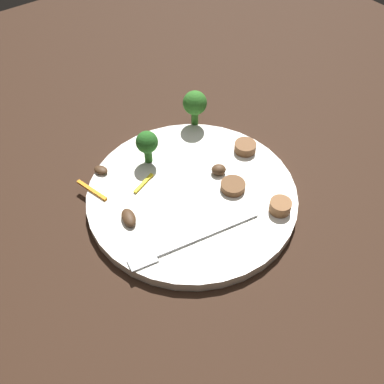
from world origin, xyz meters
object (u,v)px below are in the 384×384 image
Objects in this scene: sausage_slice_0 at (245,147)px; pepper_strip_1 at (144,183)px; mushroom_2 at (101,170)px; broccoli_floret_0 at (195,104)px; sausage_slice_1 at (233,186)px; broccoli_floret_1 at (147,143)px; pepper_strip_0 at (92,190)px; fork at (186,243)px; mushroom_1 at (219,170)px; mushroom_0 at (129,218)px; plate at (192,196)px; sausage_slice_2 at (280,206)px.

sausage_slice_0 reaches higher than pepper_strip_1.
pepper_strip_1 is (-0.04, 0.06, -0.00)m from mushroom_2.
broccoli_floret_0 is 0.10m from sausage_slice_0.
sausage_slice_0 reaches higher than sausage_slice_1.
pepper_strip_0 is at bearing 1.73° from broccoli_floret_1.
fork is 3.23× the size of pepper_strip_0.
mushroom_1 is at bearing -95.12° from sausage_slice_1.
mushroom_0 is (0.15, -0.04, 0.00)m from sausage_slice_1.
pepper_strip_0 is (0.10, 0.00, -0.03)m from broccoli_floret_1.
pepper_strip_0 is (0.22, -0.07, -0.00)m from sausage_slice_0.
pepper_strip_1 is at bearing -25.39° from mushroom_1.
mushroom_0 is 0.08m from pepper_strip_0.
pepper_strip_1 reaches higher than plate.
plate is 0.14m from pepper_strip_0.
sausage_slice_0 is (-0.11, -0.02, 0.01)m from plate.
broccoli_floret_1 is at bearing -178.27° from pepper_strip_0.
mushroom_0 is at bearing 81.76° from mushroom_2.
fork and pepper_strip_0 have the same top height.
plate is 13.93× the size of mushroom_1.
mushroom_1 is at bearing 11.65° from sausage_slice_0.
broccoli_floret_1 is at bearing -28.21° from sausage_slice_0.
plate is 0.10m from broccoli_floret_1.
sausage_slice_2 is 0.52× the size of pepper_strip_0.
sausage_slice_0 and mushroom_1 have the same top height.
mushroom_0 is at bearing -53.51° from fork.
sausage_slice_0 is at bearing 151.79° from broccoli_floret_1.
pepper_strip_1 is (0.10, -0.05, -0.01)m from mushroom_1.
sausage_slice_2 reaches higher than plate.
broccoli_floret_0 is 0.15m from sausage_slice_1.
sausage_slice_0 is at bearing -109.27° from sausage_slice_2.
sausage_slice_2 is at bearing 85.03° from broccoli_floret_0.
sausage_slice_0 is 0.21m from mushroom_0.
broccoli_floret_1 is 2.51× the size of mushroom_2.
mushroom_0 reaches higher than pepper_strip_1.
broccoli_floret_1 is (0.01, -0.09, 0.04)m from plate.
sausage_slice_1 is (0.06, 0.05, -0.00)m from sausage_slice_0.
sausage_slice_1 is at bearing 149.68° from plate.
pepper_strip_0 is (0.16, -0.11, -0.00)m from sausage_slice_1.
sausage_slice_2 is 0.19m from pepper_strip_1.
mushroom_1 is at bearing 178.51° from mushroom_0.
mushroom_0 is (0.10, -0.01, 0.01)m from plate.
mushroom_2 is (0.08, -0.11, 0.01)m from plate.
mushroom_2 reaches higher than plate.
mushroom_2 is at bearing -98.24° from mushroom_0.
sausage_slice_0 is 0.94× the size of sausage_slice_1.
pepper_strip_0 is at bearing 8.55° from broccoli_floret_0.
broccoli_floret_0 reaches higher than sausage_slice_0.
pepper_strip_0 is (0.03, 0.02, -0.00)m from mushroom_2.
sausage_slice_1 is at bearing -69.90° from sausage_slice_2.
sausage_slice_0 is 1.55× the size of mushroom_2.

